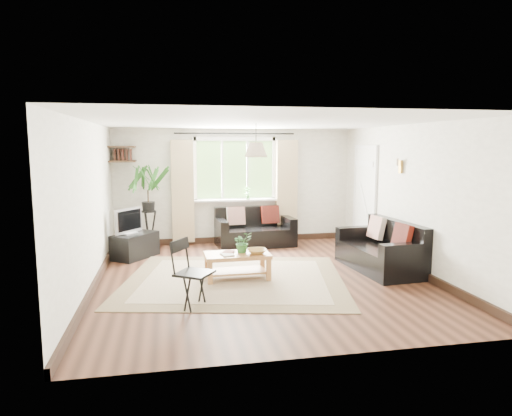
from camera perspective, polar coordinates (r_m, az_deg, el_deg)
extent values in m
plane|color=black|center=(7.23, 0.61, -8.71)|extent=(5.50, 5.50, 0.00)
plane|color=white|center=(6.93, 0.64, 10.67)|extent=(5.50, 5.50, 0.00)
cube|color=beige|center=(9.67, -2.66, 2.74)|extent=(5.00, 0.02, 2.40)
cube|color=beige|center=(4.35, 7.94, -3.60)|extent=(5.00, 0.02, 2.40)
cube|color=beige|center=(6.93, -20.08, 0.25)|extent=(0.02, 5.50, 2.40)
cube|color=beige|center=(7.87, 18.76, 1.17)|extent=(0.02, 5.50, 2.40)
cube|color=beige|center=(7.12, -2.69, -8.89)|extent=(3.83, 3.46, 0.02)
cube|color=silver|center=(9.38, 13.42, 1.15)|extent=(0.06, 0.96, 2.06)
imported|color=#296026|center=(7.09, -1.71, -4.29)|extent=(0.36, 0.34, 0.32)
imported|color=#A27938|center=(7.02, 0.10, -5.44)|extent=(0.33, 0.33, 0.07)
imported|color=silver|center=(6.94, -4.30, -5.86)|extent=(0.21, 0.26, 0.02)
imported|color=brown|center=(7.14, -4.09, -5.46)|extent=(0.24, 0.27, 0.02)
cube|color=black|center=(8.71, -14.89, -4.56)|extent=(0.89, 0.95, 0.45)
imported|color=#2D6023|center=(9.61, -1.07, 1.91)|extent=(0.14, 0.10, 0.27)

